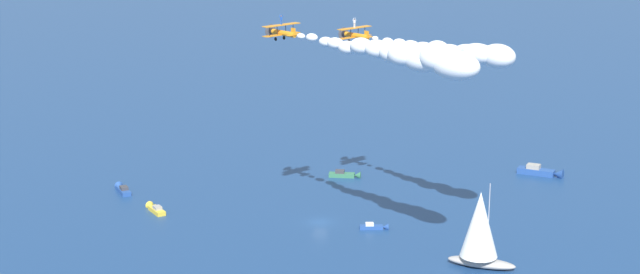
{
  "coord_description": "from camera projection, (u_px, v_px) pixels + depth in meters",
  "views": [
    {
      "loc": [
        -165.38,
        4.78,
        58.49
      ],
      "look_at": [
        -0.06,
        -0.05,
        16.06
      ],
      "focal_mm": 53.86,
      "sensor_mm": 36.0,
      "label": 1
    }
  ],
  "objects": [
    {
      "name": "ground_plane",
      "position": [
        320.0,
        222.0,
        174.79
      ],
      "size": [
        2000.0,
        2000.0,
        0.0
      ],
      "primitive_type": "plane",
      "color": "navy"
    },
    {
      "name": "motorboat_near_centre",
      "position": [
        155.0,
        209.0,
        180.51
      ],
      "size": [
        6.25,
        4.49,
        1.82
      ],
      "color": "gold",
      "rests_on": "ground_plane"
    },
    {
      "name": "sailboat_far_port",
      "position": [
        480.0,
        229.0,
        152.44
      ],
      "size": [
        7.89,
        11.31,
        14.15
      ],
      "color": "#9E9993",
      "rests_on": "ground_plane"
    },
    {
      "name": "motorboat_far_stbd",
      "position": [
        122.0,
        189.0,
        192.34
      ],
      "size": [
        6.85,
        4.31,
        1.95
      ],
      "color": "#23478C",
      "rests_on": "ground_plane"
    },
    {
      "name": "motorboat_trailing",
      "position": [
        542.0,
        172.0,
        203.54
      ],
      "size": [
        6.67,
        9.58,
        2.77
      ],
      "color": "#23478C",
      "rests_on": "ground_plane"
    },
    {
      "name": "motorboat_ahead",
      "position": [
        346.0,
        175.0,
        202.21
      ],
      "size": [
        2.7,
        6.88,
        1.95
      ],
      "color": "#33704C",
      "rests_on": "ground_plane"
    },
    {
      "name": "motorboat_mid_cluster",
      "position": [
        375.0,
        227.0,
        171.18
      ],
      "size": [
        1.36,
        5.13,
        1.49
      ],
      "color": "#23478C",
      "rests_on": "ground_plane"
    },
    {
      "name": "biplane_lead",
      "position": [
        282.0,
        32.0,
        161.02
      ],
      "size": [
        6.69,
        6.46,
        3.56
      ],
      "color": "orange"
    },
    {
      "name": "wingwalker_lead",
      "position": [
        281.0,
        19.0,
        160.46
      ],
      "size": [
        0.65,
        0.78,
        1.76
      ],
      "color": "#1E4CB2"
    },
    {
      "name": "smoke_trail_lead",
      "position": [
        415.0,
        57.0,
        138.34
      ],
      "size": [
        31.44,
        26.67,
        4.81
      ],
      "color": "white"
    },
    {
      "name": "biplane_wingman",
      "position": [
        355.0,
        35.0,
        171.55
      ],
      "size": [
        6.69,
        6.46,
        3.56
      ],
      "color": "orange"
    },
    {
      "name": "wingwalker_wingman",
      "position": [
        354.0,
        22.0,
        171.0
      ],
      "size": [
        0.65,
        0.78,
        1.76
      ],
      "color": "white"
    },
    {
      "name": "smoke_trail_wingman",
      "position": [
        465.0,
        53.0,
        152.53
      ],
      "size": [
        25.62,
        21.68,
        3.99
      ],
      "color": "white"
    }
  ]
}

